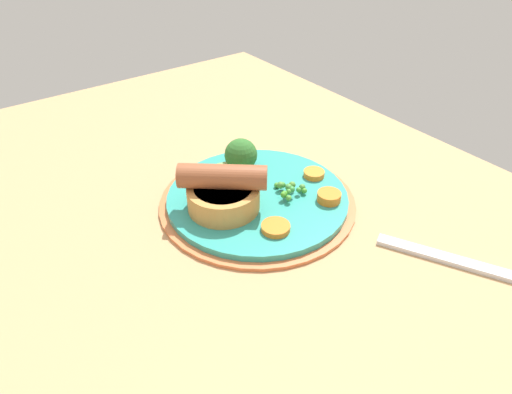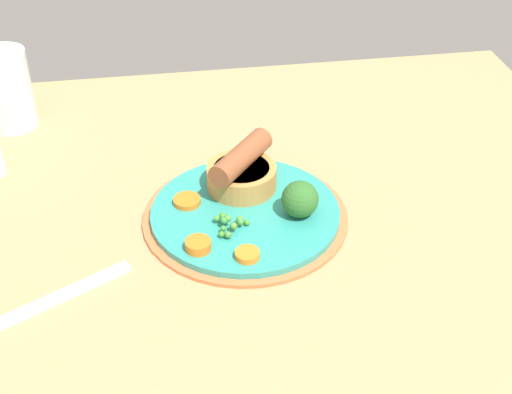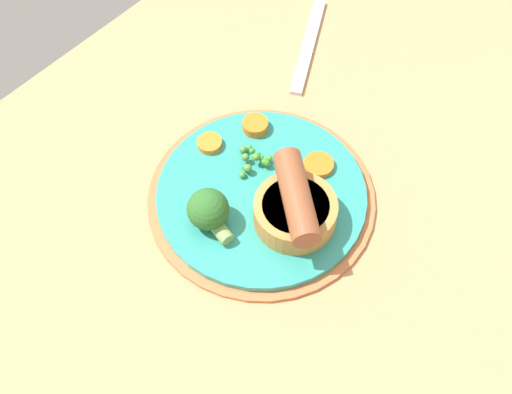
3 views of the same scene
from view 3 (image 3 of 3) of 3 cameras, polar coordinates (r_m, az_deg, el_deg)
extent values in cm
cube|color=tan|center=(84.48, 3.15, -1.89)|extent=(110.00, 80.00, 3.00)
cylinder|color=#CC6B3D|center=(83.94, 0.44, -0.10)|extent=(26.81, 26.81, 0.50)
cylinder|color=teal|center=(83.56, 0.44, 0.07)|extent=(24.66, 24.66, 1.40)
cylinder|color=#BC8442|center=(79.77, 3.15, -1.24)|extent=(9.40, 9.40, 3.18)
cylinder|color=#33190C|center=(78.55, 3.20, -0.68)|extent=(7.52, 7.52, 0.30)
cylinder|color=brown|center=(77.09, 3.26, 0.02)|extent=(9.54, 10.67, 3.19)
sphere|color=#488B38|center=(83.83, -0.70, 2.29)|extent=(0.99, 0.99, 0.99)
sphere|color=#41952D|center=(86.11, -0.55, 3.97)|extent=(0.75, 0.75, 0.75)
sphere|color=#4C8835|center=(84.71, -0.86, 3.21)|extent=(0.95, 0.95, 0.95)
sphere|color=green|center=(84.50, 0.38, 3.17)|extent=(0.74, 0.74, 0.74)
sphere|color=green|center=(84.04, -0.53, 2.53)|extent=(0.75, 0.75, 0.75)
sphere|color=#368A35|center=(85.46, -0.32, 3.70)|extent=(0.74, 0.74, 0.74)
sphere|color=#479727|center=(84.31, 0.84, 2.76)|extent=(0.84, 0.84, 0.84)
sphere|color=green|center=(84.31, 0.71, 2.84)|extent=(0.84, 0.84, 0.84)
sphere|color=#468F34|center=(84.20, -0.04, 3.21)|extent=(0.90, 0.90, 0.90)
sphere|color=#46843B|center=(85.85, -1.04, 3.79)|extent=(0.89, 0.89, 0.89)
sphere|color=green|center=(84.60, 0.12, 3.38)|extent=(0.89, 0.89, 0.89)
sphere|color=#4A9937|center=(84.88, 1.07, 3.12)|extent=(0.78, 0.78, 0.78)
sphere|color=#39853C|center=(84.22, 0.04, 3.22)|extent=(0.92, 0.92, 0.92)
sphere|color=#3B8332|center=(84.03, -0.94, 2.33)|extent=(0.85, 0.85, 0.85)
sphere|color=#428E33|center=(83.95, -1.10, 1.77)|extent=(0.78, 0.78, 0.78)
sphere|color=#2D6628|center=(79.10, -3.86, -0.99)|extent=(4.79, 4.79, 4.79)
cylinder|color=#7A9E56|center=(79.23, -2.72, -2.89)|extent=(2.17, 2.72, 1.67)
cylinder|color=orange|center=(88.17, -0.06, 5.75)|extent=(4.16, 4.16, 1.22)
cylinder|color=orange|center=(87.02, -3.58, 4.45)|extent=(3.65, 3.65, 0.84)
cylinder|color=orange|center=(85.15, 5.04, 2.58)|extent=(3.98, 3.98, 0.74)
cube|color=silver|center=(100.07, 4.22, 12.00)|extent=(16.64, 9.86, 0.60)
camera|label=1|loc=(0.83, 40.44, 20.68)|focal=32.00mm
camera|label=2|loc=(1.13, -35.42, 43.38)|focal=50.00mm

